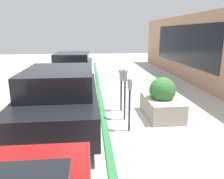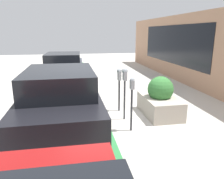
% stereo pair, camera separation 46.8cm
% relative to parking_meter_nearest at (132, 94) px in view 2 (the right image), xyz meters
% --- Properties ---
extents(ground_plane, '(40.00, 40.00, 0.00)m').
position_rel_parking_meter_nearest_xyz_m(ground_plane, '(0.75, 0.51, -0.96)').
color(ground_plane, beige).
extents(curb_strip, '(24.50, 0.16, 0.04)m').
position_rel_parking_meter_nearest_xyz_m(curb_strip, '(0.75, 0.59, -0.94)').
color(curb_strip, '#338C47').
rests_on(curb_strip, ground_plane).
extents(parking_meter_nearest, '(0.14, 0.12, 1.37)m').
position_rel_parking_meter_nearest_xyz_m(parking_meter_nearest, '(0.00, 0.00, 0.00)').
color(parking_meter_nearest, '#38383D').
rests_on(parking_meter_nearest, ground_plane).
extents(parking_meter_second, '(0.19, 0.16, 1.49)m').
position_rel_parking_meter_nearest_xyz_m(parking_meter_second, '(0.76, -0.00, 0.17)').
color(parking_meter_second, '#38383D').
rests_on(parking_meter_second, ground_plane).
extents(parking_meter_middle, '(0.19, 0.16, 1.37)m').
position_rel_parking_meter_nearest_xyz_m(parking_meter_middle, '(1.48, -0.00, 0.05)').
color(parking_meter_middle, '#38383D').
rests_on(parking_meter_middle, ground_plane).
extents(planter_box, '(1.58, 0.94, 1.18)m').
position_rel_parking_meter_nearest_xyz_m(planter_box, '(0.92, -1.13, -0.50)').
color(planter_box, '#B2A899').
rests_on(planter_box, ground_plane).
extents(parked_car_middle, '(4.37, 1.94, 1.55)m').
position_rel_parking_meter_nearest_xyz_m(parked_car_middle, '(0.59, 1.74, -0.17)').
color(parked_car_middle, black).
rests_on(parked_car_middle, ground_plane).
extents(parked_car_rear, '(4.18, 2.03, 1.42)m').
position_rel_parking_meter_nearest_xyz_m(parked_car_rear, '(6.36, 1.84, -0.19)').
color(parked_car_rear, '#383D47').
rests_on(parked_car_rear, ground_plane).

